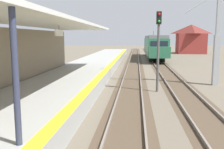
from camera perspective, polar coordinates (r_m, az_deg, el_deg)
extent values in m
cube|color=#999993|center=(19.17, -8.90, -1.10)|extent=(5.00, 80.00, 0.90)
cube|color=yellow|center=(18.67, -2.23, 0.15)|extent=(0.50, 80.00, 0.01)
cube|color=silver|center=(13.31, -16.18, 11.42)|extent=(4.40, 24.00, 0.16)
cylinder|color=#2D334C|center=(6.61, -20.70, -4.66)|extent=(0.16, 0.16, 4.27)
cube|color=white|center=(15.05, -11.83, 9.15)|extent=(0.08, 1.40, 0.36)
cylinder|color=#333333|center=(15.06, -11.87, 10.35)|extent=(0.03, 0.03, 0.27)
cube|color=#4C3D2D|center=(22.60, 4.56, -0.74)|extent=(2.34, 120.00, 0.01)
cube|color=slate|center=(22.61, 2.74, -0.52)|extent=(0.08, 120.00, 0.15)
cube|color=slate|center=(22.59, 6.39, -0.57)|extent=(0.08, 120.00, 0.15)
cube|color=#4C3D2D|center=(22.80, 13.14, -0.85)|extent=(2.34, 120.00, 0.01)
cube|color=slate|center=(22.70, 11.34, -0.63)|extent=(0.08, 120.00, 0.15)
cube|color=slate|center=(22.90, 14.93, -0.68)|extent=(0.08, 120.00, 0.15)
cube|color=#286647|center=(44.07, 9.54, 6.29)|extent=(2.90, 18.00, 2.70)
cube|color=slate|center=(44.04, 9.59, 8.33)|extent=(2.67, 18.00, 0.44)
cube|color=black|center=(35.07, 10.57, 6.43)|extent=(2.32, 0.06, 1.21)
cube|color=#286647|center=(34.33, 10.64, 4.92)|extent=(2.78, 1.60, 1.49)
cube|color=black|center=(44.18, 11.45, 6.77)|extent=(0.04, 15.84, 0.86)
cylinder|color=#333333|center=(47.64, 9.30, 9.14)|extent=(0.06, 0.06, 0.90)
cube|color=black|center=(38.34, 10.08, 3.43)|extent=(2.17, 2.20, 0.72)
cube|color=black|center=(49.98, 9.03, 4.57)|extent=(2.17, 2.20, 0.72)
cylinder|color=#4C4C4C|center=(16.80, 10.30, 3.56)|extent=(0.16, 0.16, 4.40)
cube|color=black|center=(16.79, 10.54, 12.44)|extent=(0.32, 0.24, 0.80)
sphere|color=red|center=(16.66, 10.60, 13.23)|extent=(0.16, 0.16, 0.16)
sphere|color=green|center=(16.63, 10.56, 11.72)|extent=(0.16, 0.16, 0.16)
cube|color=#9EA3A8|center=(20.37, 22.38, 2.97)|extent=(0.40, 0.40, 3.75)
cube|color=#9EA3A8|center=(20.41, 22.98, 13.50)|extent=(0.28, 0.28, 3.75)
cylinder|color=#9EA3A8|center=(20.15, 19.69, 15.11)|extent=(2.47, 0.07, 1.60)
cube|color=maroon|center=(59.41, 17.34, 6.65)|extent=(6.00, 4.80, 4.40)
pyramid|color=maroon|center=(59.42, 17.47, 9.74)|extent=(6.60, 5.28, 2.00)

